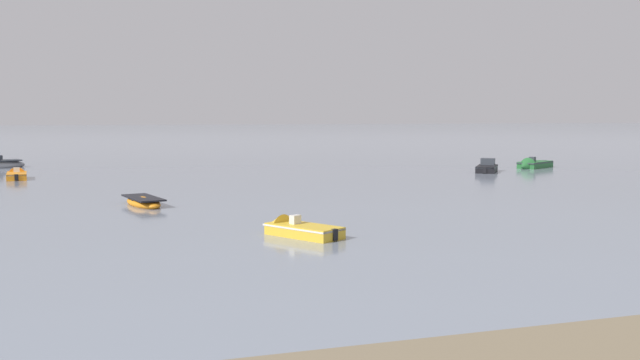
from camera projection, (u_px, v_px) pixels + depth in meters
rowboat_moored_1 at (143, 202)px, 41.86m from camera, size 2.55×4.74×0.71m
motorboat_moored_0 at (487, 168)px, 67.35m from camera, size 4.34×5.03×1.89m
motorboat_moored_2 at (17, 176)px, 59.71m from camera, size 1.92×4.56×1.52m
motorboat_moored_3 at (294, 231)px, 31.46m from camera, size 3.43×4.39×1.45m
motorboat_moored_4 at (532, 166)px, 71.49m from camera, size 5.57×4.27×1.84m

